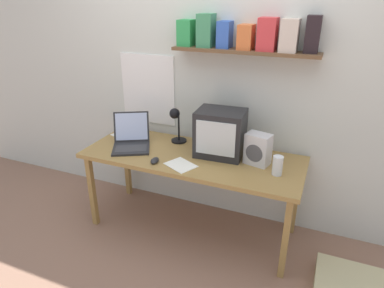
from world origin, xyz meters
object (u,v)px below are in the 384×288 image
Objects in this scene: printed_handout at (181,165)px; open_notebook at (128,136)px; corner_desk at (192,162)px; crt_monitor at (220,133)px; space_heater at (258,149)px; desk_lamp at (176,122)px; juice_glass at (277,166)px; computer_mouse at (155,160)px; laptop at (131,139)px.

open_notebook is at bearing 153.37° from printed_handout.
crt_monitor is (0.20, 0.10, 0.24)m from corner_desk.
space_heater is at bearing 25.40° from printed_handout.
juice_glass is (0.91, -0.24, -0.13)m from desk_lamp.
printed_handout is (0.21, 0.03, -0.01)m from computer_mouse.
desk_lamp is 0.95m from juice_glass.
open_notebook is at bearing 167.91° from corner_desk.
printed_handout is at bearing -93.64° from corner_desk.
open_notebook and printed_handout have the same top height.
space_heater is 0.60m from printed_handout.
space_heater reaches higher than corner_desk.
space_heater is 0.89× the size of printed_handout.
laptop is (-0.75, -0.13, -0.12)m from crt_monitor.
laptop reaches higher than computer_mouse.
desk_lamp is 0.75m from space_heater.
crt_monitor is 0.33m from space_heater.
laptop is 1.24m from juice_glass.
crt_monitor is 0.43m from desk_lamp.
space_heater is 2.12× the size of computer_mouse.
space_heater is 0.79m from computer_mouse.
open_notebook is 1.25× the size of printed_handout.
open_notebook is 0.77m from printed_handout.
printed_handout is at bearing -168.97° from juice_glass.
space_heater is (0.52, 0.06, 0.18)m from corner_desk.
laptop is at bearing -134.41° from desk_lamp.
computer_mouse is (-0.42, -0.33, -0.17)m from crt_monitor.
printed_handout is at bearing -45.65° from laptop.
laptop is (-0.55, -0.02, 0.12)m from corner_desk.
space_heater reaches higher than juice_glass.
space_heater is at bearing 21.06° from computer_mouse.
juice_glass reaches higher than corner_desk.
corner_desk is 0.55m from space_heater.
printed_handout is (0.54, -0.17, -0.06)m from laptop.
laptop is 1.87× the size of space_heater.
crt_monitor is at bearing -174.75° from space_heater.
crt_monitor is 0.56m from computer_mouse.
desk_lamp is 1.31× the size of space_heater.
crt_monitor is at bearing -2.88° from open_notebook.
laptop reaches higher than printed_handout.
desk_lamp reaches higher than space_heater.
corner_desk is at bearing -159.91° from space_heater.
desk_lamp is 0.45m from computer_mouse.
corner_desk is at bearing -12.09° from open_notebook.
crt_monitor reaches higher than printed_handout.
laptop reaches higher than corner_desk.
space_heater is 1.22m from open_notebook.
open_notebook is (-0.90, 0.05, -0.18)m from crt_monitor.
open_notebook is (-1.39, 0.21, -0.06)m from juice_glass.
desk_lamp is (-0.22, 0.18, 0.25)m from corner_desk.
corner_desk is at bearing -25.59° from laptop.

